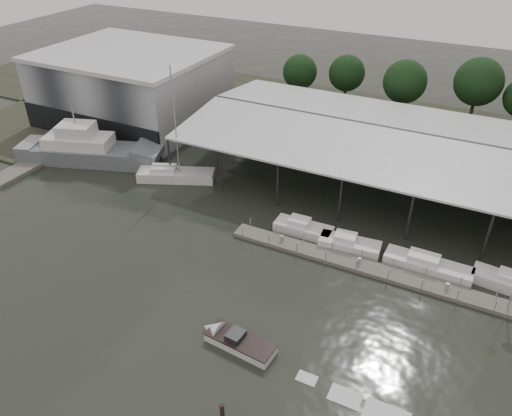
% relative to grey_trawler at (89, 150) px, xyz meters
% --- Properties ---
extents(ground, '(200.00, 200.00, 0.00)m').
position_rel_grey_trawler_xyz_m(ground, '(24.04, -15.44, -1.58)').
color(ground, '#232820').
rests_on(ground, ground).
extents(land_strip_far, '(140.00, 30.00, 0.30)m').
position_rel_grey_trawler_xyz_m(land_strip_far, '(24.04, 26.56, -1.48)').
color(land_strip_far, '#3A4130').
rests_on(land_strip_far, ground).
extents(land_strip_west, '(20.00, 40.00, 0.30)m').
position_rel_grey_trawler_xyz_m(land_strip_west, '(-15.96, 14.56, -1.48)').
color(land_strip_west, '#3A4130').
rests_on(land_strip_west, ground).
extents(storage_warehouse, '(24.50, 20.50, 10.50)m').
position_rel_grey_trawler_xyz_m(storage_warehouse, '(-3.96, 14.50, 3.71)').
color(storage_warehouse, '#9EA3A8').
rests_on(storage_warehouse, ground).
extents(covered_boat_shed, '(58.24, 24.00, 6.96)m').
position_rel_grey_trawler_xyz_m(covered_boat_shed, '(41.04, 12.56, 4.55)').
color(covered_boat_shed, silver).
rests_on(covered_boat_shed, ground).
extents(trawler_dock, '(3.00, 18.00, 0.50)m').
position_rel_grey_trawler_xyz_m(trawler_dock, '(-5.96, -1.44, -1.33)').
color(trawler_dock, slate).
rests_on(trawler_dock, ground).
extents(floating_dock, '(28.00, 2.00, 1.40)m').
position_rel_grey_trawler_xyz_m(floating_dock, '(39.04, -5.44, -1.38)').
color(floating_dock, slate).
rests_on(floating_dock, ground).
extents(grey_trawler, '(19.31, 10.51, 8.84)m').
position_rel_grey_trawler_xyz_m(grey_trawler, '(0.00, 0.00, 0.00)').
color(grey_trawler, slate).
rests_on(grey_trawler, ground).
extents(white_sailboat, '(9.59, 6.10, 14.44)m').
position_rel_grey_trawler_xyz_m(white_sailboat, '(12.78, 0.85, -0.92)').
color(white_sailboat, white).
rests_on(white_sailboat, ground).
extents(speedboat_underway, '(17.31, 3.52, 2.00)m').
position_rel_grey_trawler_xyz_m(speedboat_underway, '(32.19, -19.09, -1.19)').
color(speedboat_underway, white).
rests_on(speedboat_underway, ground).
extents(moored_cruiser_0, '(6.07, 2.33, 1.70)m').
position_rel_grey_trawler_xyz_m(moored_cruiser_0, '(31.20, -2.66, -0.97)').
color(moored_cruiser_0, white).
rests_on(moored_cruiser_0, ground).
extents(moored_cruiser_1, '(6.17, 2.76, 1.70)m').
position_rel_grey_trawler_xyz_m(moored_cruiser_1, '(36.34, -3.18, -0.97)').
color(moored_cruiser_1, white).
rests_on(moored_cruiser_1, ground).
extents(moored_cruiser_2, '(8.06, 2.35, 1.70)m').
position_rel_grey_trawler_xyz_m(moored_cruiser_2, '(43.89, -3.03, -0.97)').
color(moored_cruiser_2, white).
rests_on(moored_cruiser_2, ground).
extents(horizon_tree_line, '(70.45, 11.94, 10.47)m').
position_rel_grey_trawler_xyz_m(horizon_tree_line, '(47.14, 32.24, 4.52)').
color(horizon_tree_line, '#302215').
rests_on(horizon_tree_line, ground).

